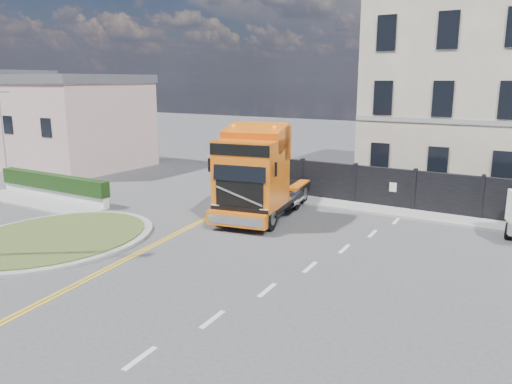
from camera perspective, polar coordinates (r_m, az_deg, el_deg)
The scene contains 11 objects.
ground at distance 18.91m, azimuth -1.44°, elevation -6.53°, with size 120.00×120.00×0.00m, color #424244.
traffic_island at distance 21.46m, azimuth -22.00°, elevation -4.90°, with size 6.80×6.80×0.17m.
hedge_wall at distance 28.60m, azimuth -22.15°, elevation 0.67°, with size 8.00×0.55×1.35m.
pavement_side at distance 28.12m, azimuth -23.82°, elevation -1.11°, with size 8.50×1.80×0.10m, color gray.
seaside_bldg_pink at distance 38.32m, azimuth -19.73°, elevation 7.11°, with size 8.00×8.00×6.00m, color beige.
seaside_bldg_cream at distance 45.95m, azimuth -24.09°, elevation 6.93°, with size 9.00×8.00×5.00m, color beige.
hoarding_fence at distance 24.75m, azimuth 23.36°, elevation -0.56°, with size 18.80×0.25×2.00m.
georgian_building at distance 31.71m, azimuth 25.18°, elevation 10.68°, with size 12.30×10.30×12.80m.
pavement_far at distance 24.18m, azimuth 21.56°, elevation -3.00°, with size 20.00×1.60×0.12m, color gray.
truck at distance 22.48m, azimuth 0.12°, elevation 1.57°, with size 3.84×7.40×4.22m.
lamppost_slim at distance 33.29m, azimuth -26.99°, elevation 6.32°, with size 0.23×0.46×5.64m.
Camera 1 is at (9.72, -14.99, 6.21)m, focal length 35.00 mm.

